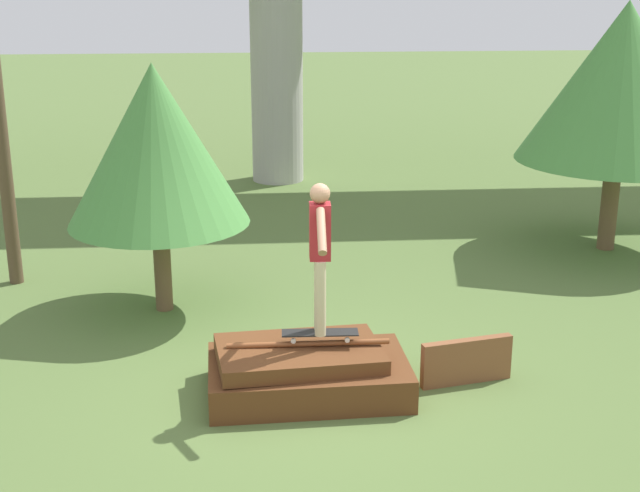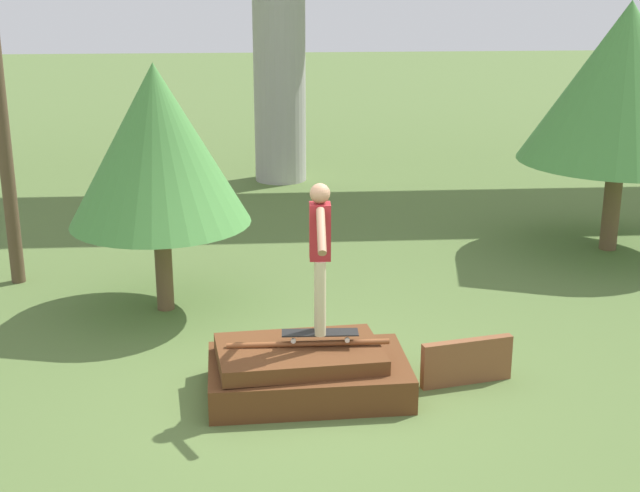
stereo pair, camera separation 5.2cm
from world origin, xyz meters
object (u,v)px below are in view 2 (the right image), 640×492
object	(u,v)px
tree_behind_left	(157,145)
tree_behind_right	(624,83)
skateboard	(320,333)
skater	(320,247)

from	to	relation	value
tree_behind_left	tree_behind_right	size ratio (longest dim) A/B	0.83
skateboard	tree_behind_right	distance (m)	7.30
skater	tree_behind_left	world-z (taller)	tree_behind_left
skateboard	skater	bearing A→B (deg)	0.00
skateboard	tree_behind_left	distance (m)	3.60
skateboard	tree_behind_right	world-z (taller)	tree_behind_right
tree_behind_left	tree_behind_right	distance (m)	7.38
skater	tree_behind_right	size ratio (longest dim) A/B	0.41
skater	tree_behind_right	world-z (taller)	tree_behind_right
skateboard	skater	size ratio (longest dim) A/B	0.51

